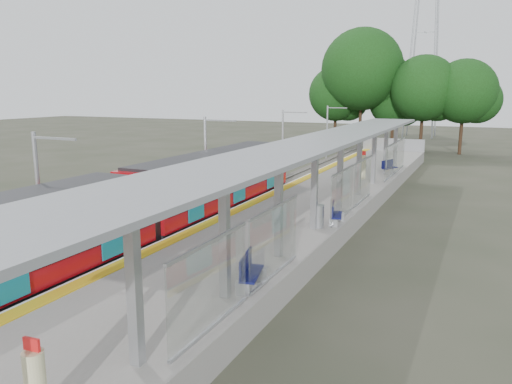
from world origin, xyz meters
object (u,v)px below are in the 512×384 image
bench_mid (335,213)px  bench_far (389,167)px  bench_near (249,270)px  info_pillar_far (363,167)px  litter_bin (318,216)px  train (132,210)px

bench_mid → bench_far: (-0.37, 14.97, 0.02)m
bench_near → info_pillar_far: 20.53m
bench_mid → litter_bin: size_ratio=1.46×
bench_mid → info_pillar_far: size_ratio=0.77×
train → bench_near: 7.54m
train → bench_near: (6.84, -3.14, -0.49)m
bench_mid → litter_bin: bearing=-135.9°
litter_bin → bench_far: bearing=89.5°
bench_mid → train: bearing=-158.5°
bench_near → litter_bin: size_ratio=1.62×
train → bench_mid: size_ratio=18.95×
info_pillar_far → train: bearing=-90.1°
train → bench_far: size_ratio=18.14×
train → info_pillar_far: (5.50, 17.34, -0.24)m
train → info_pillar_far: size_ratio=14.67×
bench_mid → info_pillar_far: info_pillar_far is taller
train → litter_bin: bearing=33.0°
train → info_pillar_far: train is taller
train → bench_near: bearing=-24.7°
bench_near → litter_bin: (-0.24, 7.44, -0.06)m
bench_mid → litter_bin: 0.99m
train → litter_bin: 7.89m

